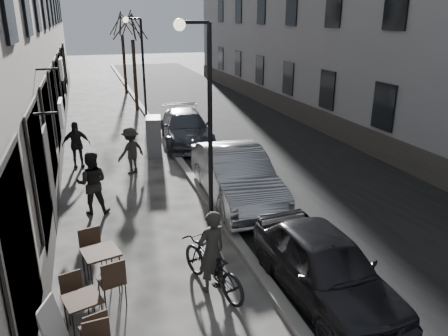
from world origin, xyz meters
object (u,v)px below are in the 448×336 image
tree_near (132,25)px  tree_far (121,23)px  streetlamp_near (203,101)px  bistro_set_c (102,265)px  bistro_set_b (84,312)px  car_far (186,128)px  car_near (324,266)px  streetlamp_far (139,58)px  sign_board (56,335)px  bicycle (212,266)px  pedestrian_mid (131,151)px  pedestrian_far (76,145)px  car_mid (236,176)px  utility_cabinet (154,136)px  pedestrian_near (92,183)px

tree_near → tree_far: size_ratio=1.00×
streetlamp_near → bistro_set_c: streetlamp_near is taller
bistro_set_b → car_far: size_ratio=0.31×
car_near → streetlamp_far: bearing=93.3°
bistro_set_c → sign_board: (-0.80, -1.69, -0.10)m
bistro_set_c → car_near: car_near is taller
bicycle → pedestrian_mid: 7.38m
streetlamp_near → tree_near: (0.07, 15.00, 1.50)m
sign_board → pedestrian_far: size_ratio=0.60×
pedestrian_mid → pedestrian_far: size_ratio=0.97×
bistro_set_c → car_mid: car_mid is taller
bicycle → car_far: 10.56m
bistro_set_b → bistro_set_c: 1.35m
streetlamp_near → streetlamp_far: (0.00, 12.00, 0.00)m
bistro_set_c → bicycle: (2.05, -0.72, 0.02)m
tree_far → car_near: bearing=-87.3°
streetlamp_near → bicycle: size_ratio=2.58×
streetlamp_far → pedestrian_mid: streetlamp_far is taller
streetlamp_far → sign_board: bearing=-102.5°
car_near → car_mid: bearing=89.7°
sign_board → car_mid: (4.73, 4.97, 0.39)m
streetlamp_near → tree_far: 21.05m
streetlamp_far → bicycle: streetlamp_far is taller
tree_near → bistro_set_b: (-3.20, -18.70, -4.23)m
sign_board → tree_far: bearing=102.9°
utility_cabinet → car_near: (1.62, -10.02, -0.08)m
tree_far → streetlamp_near: bearing=-90.2°
tree_near → sign_board: bearing=-100.8°
utility_cabinet → car_near: utility_cabinet is taller
bistro_set_c → bicycle: bearing=-33.0°
tree_far → pedestrian_mid: bearing=-95.1°
streetlamp_near → tree_far: bearing=89.8°
bistro_set_b → car_mid: car_mid is taller
utility_cabinet → bicycle: size_ratio=0.76×
tree_far → utility_cabinet: size_ratio=3.79×
car_far → bistro_set_b: bearing=-106.0°
streetlamp_far → pedestrian_near: 11.29m
streetlamp_near → bistro_set_c: bearing=-139.0°
streetlamp_far → pedestrian_mid: size_ratio=3.17×
pedestrian_near → pedestrian_mid: (1.36, 2.92, -0.07)m
streetlamp_near → bistro_set_b: bearing=-130.3°
streetlamp_near → bistro_set_b: 5.56m
streetlamp_far → bicycle: 15.37m
pedestrian_mid → car_near: pedestrian_mid is taller
car_mid → utility_cabinet: bearing=108.6°
bistro_set_c → pedestrian_far: pedestrian_far is taller
bistro_set_b → utility_cabinet: utility_cabinet is taller
streetlamp_far → pedestrian_far: 7.63m
sign_board → car_far: size_ratio=0.21×
bicycle → car_near: 2.16m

